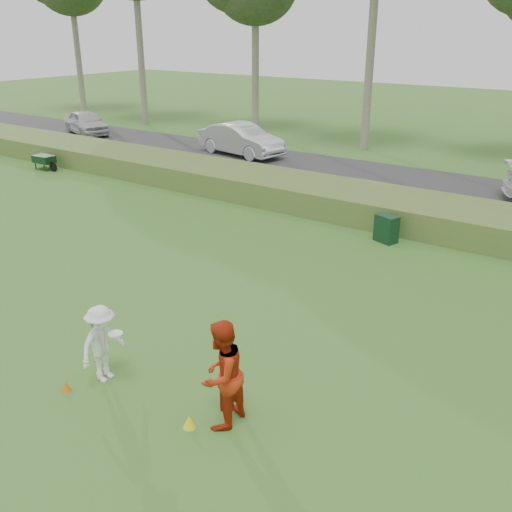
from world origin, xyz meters
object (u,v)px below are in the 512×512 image
Objects in this scene: cone_yellow at (189,421)px; car_mid at (241,139)px; player_red at (221,375)px; car_left at (86,123)px; player_white at (102,344)px; utility_cabinet at (386,229)px; cone_orange at (66,386)px.

car_mid is (-12.09, 17.94, 0.74)m from cone_yellow.
car_mid reaches higher than cone_yellow.
player_red is 0.47× the size of car_left.
car_mid is (-9.83, 17.77, 0.09)m from player_white.
utility_cabinet is (-1.24, 9.89, -0.54)m from player_red.
cone_orange is (-2.95, -0.93, -0.87)m from player_red.
player_white is 20.31m from car_mid.
player_red is 21.52m from car_mid.
car_mid is (-11.24, 7.64, 0.43)m from utility_cabinet.
car_left reaches higher than utility_cabinet.
car_left is at bearing 49.26° from player_white.
utility_cabinet is at bearing 81.05° from cone_orange.
player_red is 29.30m from car_left.
car_mid is at bearing 117.31° from cone_orange.
car_mid is at bearing -147.72° from player_red.
player_red reaches higher than utility_cabinet.
cone_yellow is (-0.38, -0.41, -0.85)m from player_red.
player_white is 10.24m from utility_cabinet.
cone_yellow is 29.24m from car_left.
player_white is 0.37× the size of car_left.
car_mid is at bearing 27.18° from player_white.
cone_orange is at bearing -78.65° from utility_cabinet.
cone_orange is at bearing -168.53° from cone_yellow.
player_white is 1.80× the size of utility_cabinet.
utility_cabinet is (1.70, 10.82, 0.33)m from cone_orange.
car_left is at bearing 101.76° from car_mid.
cone_yellow is 10.34m from utility_cabinet.
cone_orange is at bearing -143.82° from car_mid.
utility_cabinet is 13.59m from car_mid.
player_red reaches higher than car_mid.
cone_yellow is at bearing -106.38° from car_left.
utility_cabinet is at bearing 94.76° from cone_yellow.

